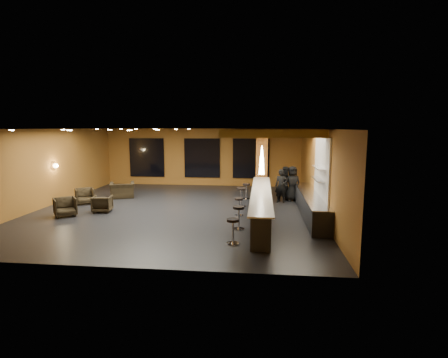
# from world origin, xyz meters

# --- Properties ---
(floor) EXTENTS (12.00, 13.00, 0.10)m
(floor) POSITION_xyz_m (0.00, 0.00, -0.05)
(floor) COLOR black
(floor) RESTS_ON ground
(ceiling) EXTENTS (12.00, 13.00, 0.10)m
(ceiling) POSITION_xyz_m (0.00, 0.00, 3.55)
(ceiling) COLOR black
(wall_back) EXTENTS (12.00, 0.10, 3.50)m
(wall_back) POSITION_xyz_m (0.00, 6.55, 1.75)
(wall_back) COLOR #915B20
(wall_back) RESTS_ON floor
(wall_front) EXTENTS (12.00, 0.10, 3.50)m
(wall_front) POSITION_xyz_m (0.00, -6.55, 1.75)
(wall_front) COLOR #915B20
(wall_front) RESTS_ON floor
(wall_left) EXTENTS (0.10, 13.00, 3.50)m
(wall_left) POSITION_xyz_m (-6.05, 0.00, 1.75)
(wall_left) COLOR #915B20
(wall_left) RESTS_ON floor
(wall_right) EXTENTS (0.10, 13.00, 3.50)m
(wall_right) POSITION_xyz_m (6.05, 0.00, 1.75)
(wall_right) COLOR #915B20
(wall_right) RESTS_ON floor
(wood_soffit) EXTENTS (3.60, 8.00, 0.28)m
(wood_soffit) POSITION_xyz_m (4.00, 1.00, 3.36)
(wood_soffit) COLOR #AA8331
(wood_soffit) RESTS_ON ceiling
(window_left) EXTENTS (2.20, 0.06, 2.40)m
(window_left) POSITION_xyz_m (-3.50, 6.44, 1.70)
(window_left) COLOR black
(window_left) RESTS_ON wall_back
(window_center) EXTENTS (2.20, 0.06, 2.40)m
(window_center) POSITION_xyz_m (0.00, 6.44, 1.70)
(window_center) COLOR black
(window_center) RESTS_ON wall_back
(window_right) EXTENTS (2.20, 0.06, 2.40)m
(window_right) POSITION_xyz_m (3.00, 6.44, 1.70)
(window_right) COLOR black
(window_right) RESTS_ON wall_back
(tile_backsplash) EXTENTS (0.06, 3.20, 2.40)m
(tile_backsplash) POSITION_xyz_m (5.96, -1.00, 2.00)
(tile_backsplash) COLOR white
(tile_backsplash) RESTS_ON wall_right
(bar_counter) EXTENTS (0.60, 8.00, 1.00)m
(bar_counter) POSITION_xyz_m (3.65, -1.00, 0.50)
(bar_counter) COLOR black
(bar_counter) RESTS_ON floor
(bar_top) EXTENTS (0.78, 8.10, 0.05)m
(bar_top) POSITION_xyz_m (3.65, -1.00, 1.02)
(bar_top) COLOR silver
(bar_top) RESTS_ON bar_counter
(prep_counter) EXTENTS (0.70, 6.00, 0.86)m
(prep_counter) POSITION_xyz_m (5.65, -0.50, 0.43)
(prep_counter) COLOR black
(prep_counter) RESTS_ON floor
(prep_top) EXTENTS (0.72, 6.00, 0.03)m
(prep_top) POSITION_xyz_m (5.65, -0.50, 0.89)
(prep_top) COLOR silver
(prep_top) RESTS_ON prep_counter
(wall_shelf_lower) EXTENTS (0.30, 1.50, 0.03)m
(wall_shelf_lower) POSITION_xyz_m (5.82, -1.20, 1.60)
(wall_shelf_lower) COLOR silver
(wall_shelf_lower) RESTS_ON wall_right
(wall_shelf_upper) EXTENTS (0.30, 1.50, 0.03)m
(wall_shelf_upper) POSITION_xyz_m (5.82, -1.20, 2.05)
(wall_shelf_upper) COLOR silver
(wall_shelf_upper) RESTS_ON wall_right
(column) EXTENTS (0.60, 0.60, 3.50)m
(column) POSITION_xyz_m (3.65, 3.60, 1.75)
(column) COLOR #995822
(column) RESTS_ON floor
(wall_sconce) EXTENTS (0.22, 0.22, 0.22)m
(wall_sconce) POSITION_xyz_m (-5.88, 0.50, 1.80)
(wall_sconce) COLOR #FFE5B2
(wall_sconce) RESTS_ON wall_left
(pendant_0) EXTENTS (0.20, 0.20, 0.70)m
(pendant_0) POSITION_xyz_m (3.65, -3.00, 2.35)
(pendant_0) COLOR white
(pendant_0) RESTS_ON wood_soffit
(pendant_1) EXTENTS (0.20, 0.20, 0.70)m
(pendant_1) POSITION_xyz_m (3.65, -0.50, 2.35)
(pendant_1) COLOR white
(pendant_1) RESTS_ON wood_soffit
(pendant_2) EXTENTS (0.20, 0.20, 0.70)m
(pendant_2) POSITION_xyz_m (3.65, 2.00, 2.35)
(pendant_2) COLOR white
(pendant_2) RESTS_ON wood_soffit
(staff_a) EXTENTS (0.63, 0.46, 1.60)m
(staff_a) POSITION_xyz_m (4.59, 1.88, 0.80)
(staff_a) COLOR black
(staff_a) RESTS_ON floor
(staff_b) EXTENTS (0.99, 0.88, 1.69)m
(staff_b) POSITION_xyz_m (4.85, 2.29, 0.84)
(staff_b) COLOR black
(staff_b) RESTS_ON floor
(staff_c) EXTENTS (0.94, 0.74, 1.71)m
(staff_c) POSITION_xyz_m (5.15, 2.34, 0.85)
(staff_c) COLOR black
(staff_c) RESTS_ON floor
(armchair_a) EXTENTS (1.15, 1.15, 0.76)m
(armchair_a) POSITION_xyz_m (-4.23, -1.67, 0.38)
(armchair_a) COLOR black
(armchair_a) RESTS_ON floor
(armchair_b) EXTENTS (0.86, 0.88, 0.69)m
(armchair_b) POSITION_xyz_m (-3.06, -0.82, 0.35)
(armchair_b) COLOR black
(armchair_b) RESTS_ON floor
(armchair_c) EXTENTS (1.10, 1.11, 0.74)m
(armchair_c) POSITION_xyz_m (-4.61, 0.61, 0.37)
(armchair_c) COLOR black
(armchair_c) RESTS_ON floor
(armchair_d) EXTENTS (1.50, 1.41, 0.78)m
(armchair_d) POSITION_xyz_m (-3.42, 2.21, 0.39)
(armchair_d) COLOR black
(armchair_d) RESTS_ON floor
(bar_stool_0) EXTENTS (0.40, 0.40, 0.80)m
(bar_stool_0) POSITION_xyz_m (2.80, -4.36, 0.51)
(bar_stool_0) COLOR silver
(bar_stool_0) RESTS_ON floor
(bar_stool_1) EXTENTS (0.42, 0.42, 0.83)m
(bar_stool_1) POSITION_xyz_m (2.87, -2.79, 0.53)
(bar_stool_1) COLOR silver
(bar_stool_1) RESTS_ON floor
(bar_stool_2) EXTENTS (0.37, 0.37, 0.73)m
(bar_stool_2) POSITION_xyz_m (2.75, -0.86, 0.47)
(bar_stool_2) COLOR silver
(bar_stool_2) RESTS_ON floor
(bar_stool_3) EXTENTS (0.44, 0.44, 0.87)m
(bar_stool_3) POSITION_xyz_m (2.76, 0.79, 0.56)
(bar_stool_3) COLOR silver
(bar_stool_3) RESTS_ON floor
(bar_stool_4) EXTENTS (0.39, 0.39, 0.78)m
(bar_stool_4) POSITION_xyz_m (2.90, 2.52, 0.50)
(bar_stool_4) COLOR silver
(bar_stool_4) RESTS_ON floor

